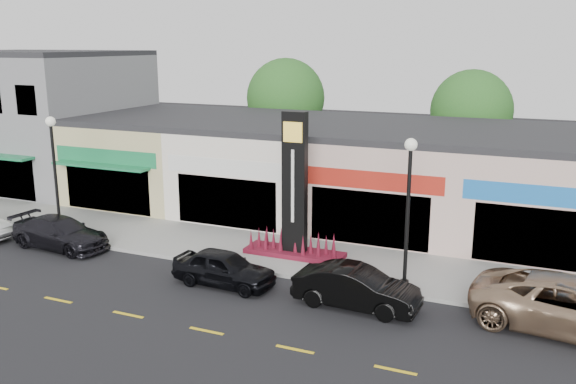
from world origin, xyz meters
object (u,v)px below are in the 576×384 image
lamp_west_near (54,164)px  car_black_sedan (224,268)px  pylon_sign (295,206)px  car_black_conv (356,288)px  lamp_east_near (408,199)px  car_gold_suv (574,306)px  car_dark_sedan (60,233)px

lamp_west_near → car_black_sedan: lamp_west_near is taller
pylon_sign → car_black_conv: bearing=-44.0°
lamp_west_near → lamp_east_near: size_ratio=1.00×
lamp_east_near → lamp_west_near: bearing=180.0°
pylon_sign → car_black_sedan: pylon_sign is taller
lamp_west_near → car_gold_suv: 21.68m
pylon_sign → car_dark_sedan: 10.47m
lamp_east_near → car_dark_sedan: size_ratio=1.16×
car_black_sedan → car_gold_suv: bearing=-82.9°
car_black_sedan → car_black_conv: car_black_conv is taller
lamp_east_near → car_dark_sedan: 15.27m
car_dark_sedan → car_black_conv: car_black_conv is taller
car_black_conv → lamp_east_near: bearing=-29.2°
car_dark_sedan → car_gold_suv: (20.47, 0.04, 0.17)m
lamp_east_near → car_gold_suv: size_ratio=0.89×
pylon_sign → lamp_east_near: bearing=-18.7°
pylon_sign → car_dark_sedan: size_ratio=1.28×
pylon_sign → car_gold_suv: 10.94m
lamp_east_near → pylon_sign: (-5.00, 1.70, -1.20)m
pylon_sign → car_gold_suv: size_ratio=0.98×
car_black_sedan → car_black_conv: (5.09, 0.04, 0.04)m
car_black_sedan → car_gold_suv: car_gold_suv is taller
lamp_east_near → pylon_sign: size_ratio=0.91×
car_black_sedan → car_gold_suv: (11.80, 0.95, 0.18)m
lamp_east_near → car_black_sedan: 7.18m
car_dark_sedan → car_gold_suv: 20.47m
lamp_west_near → lamp_east_near: bearing=0.0°
car_black_conv → car_dark_sedan: bearing=89.1°
lamp_east_near → car_black_sedan: bearing=-162.5°
lamp_west_near → car_dark_sedan: size_ratio=1.16×
lamp_east_near → car_gold_suv: lamp_east_near is taller
lamp_west_near → car_gold_suv: lamp_west_near is taller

